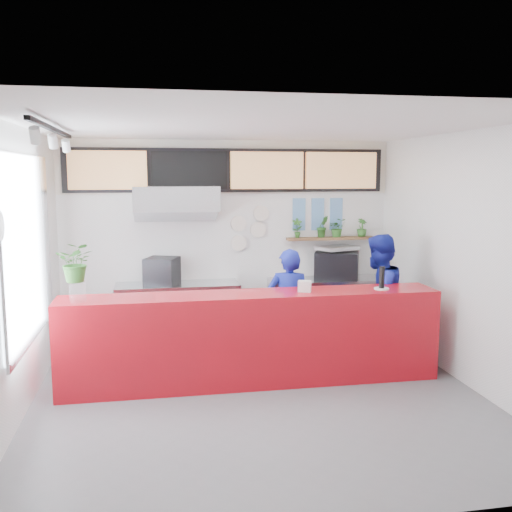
# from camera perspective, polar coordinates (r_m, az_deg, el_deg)

# --- Properties ---
(floor) EXTENTS (5.00, 5.00, 0.00)m
(floor) POSITION_cam_1_polar(r_m,az_deg,el_deg) (6.68, 0.23, -13.73)
(floor) COLOR slate
(floor) RESTS_ON ground
(ceiling) EXTENTS (5.00, 5.00, 0.00)m
(ceiling) POSITION_cam_1_polar(r_m,az_deg,el_deg) (6.22, 0.25, 12.87)
(ceiling) COLOR silver
(wall_back) EXTENTS (5.00, 0.00, 5.00)m
(wall_back) POSITION_cam_1_polar(r_m,az_deg,el_deg) (8.72, -2.75, 1.64)
(wall_back) COLOR white
(wall_back) RESTS_ON ground
(wall_left) EXTENTS (0.00, 5.00, 5.00)m
(wall_left) POSITION_cam_1_polar(r_m,az_deg,el_deg) (6.32, -22.65, -1.48)
(wall_left) COLOR white
(wall_left) RESTS_ON ground
(wall_right) EXTENTS (0.00, 5.00, 5.00)m
(wall_right) POSITION_cam_1_polar(r_m,az_deg,el_deg) (7.16, 20.32, -0.30)
(wall_right) COLOR white
(wall_right) RESTS_ON ground
(service_counter) EXTENTS (4.50, 0.60, 1.10)m
(service_counter) POSITION_cam_1_polar(r_m,az_deg,el_deg) (6.87, -0.38, -8.24)
(service_counter) COLOR #A70B16
(service_counter) RESTS_ON ground
(cream_band) EXTENTS (5.00, 0.02, 0.80)m
(cream_band) POSITION_cam_1_polar(r_m,az_deg,el_deg) (8.66, -2.79, 8.88)
(cream_band) COLOR beige
(cream_band) RESTS_ON wall_back
(prep_bench) EXTENTS (1.80, 0.60, 0.90)m
(prep_bench) POSITION_cam_1_polar(r_m,az_deg,el_deg) (8.55, -7.79, -5.73)
(prep_bench) COLOR #B2B5BA
(prep_bench) RESTS_ON ground
(panini_oven) EXTENTS (0.56, 0.56, 0.39)m
(panini_oven) POSITION_cam_1_polar(r_m,az_deg,el_deg) (8.41, -9.38, -1.49)
(panini_oven) COLOR black
(panini_oven) RESTS_ON prep_bench
(extraction_hood) EXTENTS (1.20, 0.70, 0.35)m
(extraction_hood) POSITION_cam_1_polar(r_m,az_deg,el_deg) (8.26, -8.00, 5.72)
(extraction_hood) COLOR #B2B5BA
(extraction_hood) RESTS_ON ceiling
(hood_lip) EXTENTS (1.20, 0.69, 0.31)m
(hood_lip) POSITION_cam_1_polar(r_m,az_deg,el_deg) (8.27, -7.98, 4.34)
(hood_lip) COLOR #B2B5BA
(hood_lip) RESTS_ON ceiling
(right_bench) EXTENTS (1.80, 0.60, 0.90)m
(right_bench) POSITION_cam_1_polar(r_m,az_deg,el_deg) (8.94, 7.17, -5.10)
(right_bench) COLOR #B2B5BA
(right_bench) RESTS_ON ground
(espresso_machine) EXTENTS (0.77, 0.67, 0.42)m
(espresso_machine) POSITION_cam_1_polar(r_m,az_deg,el_deg) (8.85, 8.07, -0.90)
(espresso_machine) COLOR black
(espresso_machine) RESTS_ON right_bench
(espresso_tray) EXTENTS (0.69, 0.59, 0.05)m
(espresso_tray) POSITION_cam_1_polar(r_m,az_deg,el_deg) (8.81, 8.10, 0.82)
(espresso_tray) COLOR #ADAFB4
(espresso_tray) RESTS_ON espresso_machine
(herb_shelf) EXTENTS (1.40, 0.18, 0.04)m
(herb_shelf) POSITION_cam_1_polar(r_m,az_deg,el_deg) (8.97, 7.52, 1.76)
(herb_shelf) COLOR brown
(herb_shelf) RESTS_ON wall_back
(menu_board_far_left) EXTENTS (1.10, 0.10, 0.55)m
(menu_board_far_left) POSITION_cam_1_polar(r_m,az_deg,el_deg) (8.50, -14.60, 8.31)
(menu_board_far_left) COLOR tan
(menu_board_far_left) RESTS_ON wall_back
(menu_board_mid_left) EXTENTS (1.10, 0.10, 0.55)m
(menu_board_mid_left) POSITION_cam_1_polar(r_m,az_deg,el_deg) (8.49, -6.69, 8.51)
(menu_board_mid_left) COLOR black
(menu_board_mid_left) RESTS_ON wall_back
(menu_board_mid_right) EXTENTS (1.10, 0.10, 0.55)m
(menu_board_mid_right) POSITION_cam_1_polar(r_m,az_deg,el_deg) (8.64, 1.10, 8.56)
(menu_board_mid_right) COLOR tan
(menu_board_mid_right) RESTS_ON wall_back
(menu_board_far_right) EXTENTS (1.10, 0.10, 0.55)m
(menu_board_far_right) POSITION_cam_1_polar(r_m,az_deg,el_deg) (8.94, 8.48, 8.46)
(menu_board_far_right) COLOR tan
(menu_board_far_right) RESTS_ON wall_back
(soffit) EXTENTS (4.80, 0.04, 0.65)m
(soffit) POSITION_cam_1_polar(r_m,az_deg,el_deg) (8.63, -2.77, 8.55)
(soffit) COLOR black
(soffit) RESTS_ON wall_back
(window_pane) EXTENTS (0.04, 2.20, 1.90)m
(window_pane) POSITION_cam_1_polar(r_m,az_deg,el_deg) (6.58, -21.94, 0.67)
(window_pane) COLOR silver
(window_pane) RESTS_ON wall_left
(window_frame) EXTENTS (0.03, 2.30, 2.00)m
(window_frame) POSITION_cam_1_polar(r_m,az_deg,el_deg) (6.58, -21.77, 0.68)
(window_frame) COLOR #B2B5BA
(window_frame) RESTS_ON wall_left
(wall_clock_face) EXTENTS (0.02, 0.26, 0.26)m
(wall_clock_face) POSITION_cam_1_polar(r_m,az_deg,el_deg) (5.37, -24.26, 2.74)
(wall_clock_face) COLOR white
(wall_clock_face) RESTS_ON wall_left
(track_rail) EXTENTS (0.05, 2.40, 0.04)m
(track_rail) POSITION_cam_1_polar(r_m,az_deg,el_deg) (6.19, -19.70, 11.87)
(track_rail) COLOR black
(track_rail) RESTS_ON ceiling
(dec_plate_a) EXTENTS (0.24, 0.03, 0.24)m
(dec_plate_a) POSITION_cam_1_polar(r_m,az_deg,el_deg) (8.69, -1.76, 3.27)
(dec_plate_a) COLOR silver
(dec_plate_a) RESTS_ON wall_back
(dec_plate_b) EXTENTS (0.24, 0.03, 0.24)m
(dec_plate_b) POSITION_cam_1_polar(r_m,az_deg,el_deg) (8.75, 0.19, 2.65)
(dec_plate_b) COLOR silver
(dec_plate_b) RESTS_ON wall_back
(dec_plate_c) EXTENTS (0.24, 0.03, 0.24)m
(dec_plate_c) POSITION_cam_1_polar(r_m,az_deg,el_deg) (8.72, -1.75, 1.31)
(dec_plate_c) COLOR silver
(dec_plate_c) RESTS_ON wall_back
(dec_plate_d) EXTENTS (0.24, 0.03, 0.24)m
(dec_plate_d) POSITION_cam_1_polar(r_m,az_deg,el_deg) (8.74, 0.52, 4.29)
(dec_plate_d) COLOR silver
(dec_plate_d) RESTS_ON wall_back
(photo_frame_a) EXTENTS (0.20, 0.02, 0.25)m
(photo_frame_a) POSITION_cam_1_polar(r_m,az_deg,el_deg) (8.87, 4.33, 4.97)
(photo_frame_a) COLOR #598CBF
(photo_frame_a) RESTS_ON wall_back
(photo_frame_b) EXTENTS (0.20, 0.02, 0.25)m
(photo_frame_b) POSITION_cam_1_polar(r_m,az_deg,el_deg) (8.95, 6.20, 4.98)
(photo_frame_b) COLOR #598CBF
(photo_frame_b) RESTS_ON wall_back
(photo_frame_c) EXTENTS (0.20, 0.02, 0.25)m
(photo_frame_c) POSITION_cam_1_polar(r_m,az_deg,el_deg) (9.04, 8.03, 4.98)
(photo_frame_c) COLOR #598CBF
(photo_frame_c) RESTS_ON wall_back
(photo_frame_d) EXTENTS (0.20, 0.02, 0.25)m
(photo_frame_d) POSITION_cam_1_polar(r_m,az_deg,el_deg) (8.89, 4.31, 3.36)
(photo_frame_d) COLOR #598CBF
(photo_frame_d) RESTS_ON wall_back
(photo_frame_e) EXTENTS (0.20, 0.02, 0.25)m
(photo_frame_e) POSITION_cam_1_polar(r_m,az_deg,el_deg) (8.97, 6.17, 3.38)
(photo_frame_e) COLOR #598CBF
(photo_frame_e) RESTS_ON wall_back
(photo_frame_f) EXTENTS (0.20, 0.02, 0.25)m
(photo_frame_f) POSITION_cam_1_polar(r_m,az_deg,el_deg) (9.06, 7.99, 3.40)
(photo_frame_f) COLOR #598CBF
(photo_frame_f) RESTS_ON wall_back
(staff_center) EXTENTS (0.64, 0.51, 1.55)m
(staff_center) POSITION_cam_1_polar(r_m,az_deg,el_deg) (7.46, 3.31, -5.15)
(staff_center) COLOR navy
(staff_center) RESTS_ON ground
(staff_right) EXTENTS (1.05, 1.03, 1.71)m
(staff_right) POSITION_cam_1_polar(r_m,az_deg,el_deg) (7.77, 12.08, -4.16)
(staff_right) COLOR navy
(staff_right) RESTS_ON ground
(herb_a) EXTENTS (0.17, 0.12, 0.31)m
(herb_a) POSITION_cam_1_polar(r_m,az_deg,el_deg) (8.81, 4.13, 2.82)
(herb_a) COLOR #2C6322
(herb_a) RESTS_ON herb_shelf
(herb_b) EXTENTS (0.21, 0.18, 0.34)m
(herb_b) POSITION_cam_1_polar(r_m,az_deg,el_deg) (8.91, 6.68, 2.95)
(herb_b) COLOR #2C6322
(herb_b) RESTS_ON herb_shelf
(herb_c) EXTENTS (0.29, 0.26, 0.29)m
(herb_c) POSITION_cam_1_polar(r_m,az_deg,el_deg) (8.99, 8.14, 2.82)
(herb_c) COLOR #2C6322
(herb_c) RESTS_ON herb_shelf
(herb_d) EXTENTS (0.20, 0.19, 0.28)m
(herb_d) POSITION_cam_1_polar(r_m,az_deg,el_deg) (9.12, 10.54, 2.81)
(herb_d) COLOR #2C6322
(herb_d) RESTS_ON herb_shelf
(glass_vase) EXTENTS (0.20, 0.20, 0.22)m
(glass_vase) POSITION_cam_1_polar(r_m,az_deg,el_deg) (6.58, -17.40, -3.43)
(glass_vase) COLOR silver
(glass_vase) RESTS_ON service_counter
(basil_vase) EXTENTS (0.45, 0.41, 0.44)m
(basil_vase) POSITION_cam_1_polar(r_m,az_deg,el_deg) (6.52, -17.52, -0.59)
(basil_vase) COLOR #2C6322
(basil_vase) RESTS_ON glass_vase
(napkin_holder) EXTENTS (0.18, 0.14, 0.13)m
(napkin_holder) POSITION_cam_1_polar(r_m,az_deg,el_deg) (6.83, 4.88, -3.04)
(napkin_holder) COLOR silver
(napkin_holder) RESTS_ON service_counter
(white_plate) EXTENTS (0.21, 0.21, 0.01)m
(white_plate) POSITION_cam_1_polar(r_m,az_deg,el_deg) (7.14, 12.44, -3.20)
(white_plate) COLOR silver
(white_plate) RESTS_ON service_counter
(pepper_mill) EXTENTS (0.08, 0.08, 0.27)m
(pepper_mill) POSITION_cam_1_polar(r_m,az_deg,el_deg) (7.11, 12.47, -2.08)
(pepper_mill) COLOR black
(pepper_mill) RESTS_ON white_plate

